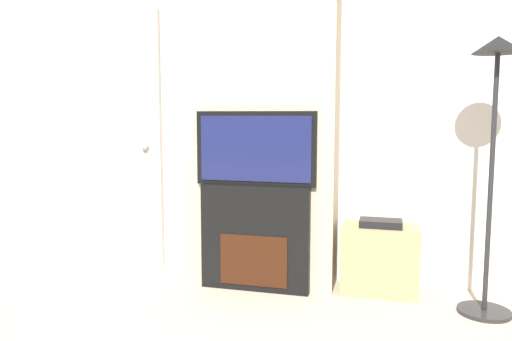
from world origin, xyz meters
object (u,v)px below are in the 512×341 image
floor_lamp (494,116)px  media_stand (380,258)px  fireplace (256,238)px  television (256,148)px

floor_lamp → media_stand: 1.19m
fireplace → television: 0.63m
media_stand → television: bearing=-169.6°
floor_lamp → media_stand: floor_lamp is taller
television → media_stand: 1.15m
television → floor_lamp: 1.51m
fireplace → television: size_ratio=0.91×
fireplace → media_stand: bearing=10.3°
television → floor_lamp: size_ratio=0.50×
fireplace → floor_lamp: 1.72m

